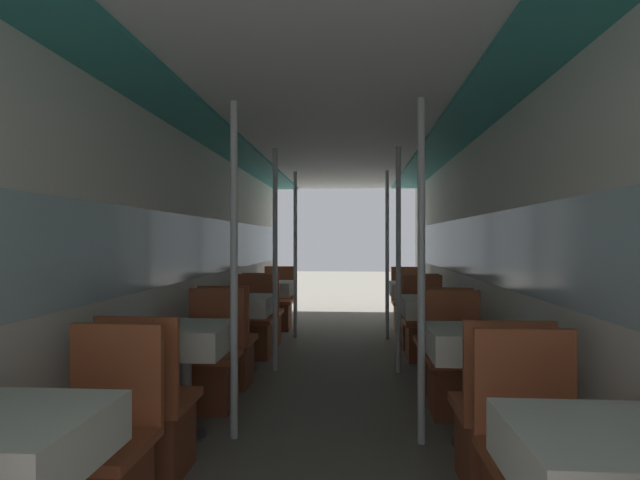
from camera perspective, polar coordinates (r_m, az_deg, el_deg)
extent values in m
cube|color=silver|center=(4.70, -14.89, -2.44)|extent=(0.05, 9.84, 2.27)
cube|color=silver|center=(4.69, -14.75, -0.83)|extent=(0.03, 9.05, 0.58)
cube|color=silver|center=(4.59, 18.43, -2.50)|extent=(0.05, 9.84, 2.27)
cube|color=silver|center=(4.58, 18.29, -0.86)|extent=(0.03, 9.05, 0.58)
cube|color=silver|center=(4.55, 1.57, 12.50)|extent=(2.66, 9.84, 0.04)
cube|color=teal|center=(4.72, -12.08, 11.62)|extent=(0.48, 9.45, 0.03)
cube|color=teal|center=(4.63, 15.50, 11.85)|extent=(0.48, 9.45, 0.03)
cube|color=#93704C|center=(2.04, -32.09, -16.88)|extent=(0.54, 0.54, 0.02)
cube|color=white|center=(2.06, -32.09, -19.02)|extent=(0.58, 0.58, 0.19)
cube|color=#B25633|center=(2.59, -24.36, -20.78)|extent=(0.45, 0.45, 0.05)
cube|color=#B25633|center=(2.68, -22.20, -14.00)|extent=(0.45, 0.04, 0.49)
cylinder|color=#4C4C51|center=(3.75, -15.13, -20.76)|extent=(0.29, 0.29, 0.01)
cylinder|color=#B7B7BC|center=(3.64, -15.14, -15.32)|extent=(0.08, 0.08, 0.72)
cube|color=#93704C|center=(3.56, -15.14, -9.57)|extent=(0.54, 0.54, 0.02)
cube|color=white|center=(3.57, -15.14, -10.84)|extent=(0.58, 0.58, 0.19)
cube|color=brown|center=(3.20, -18.61, -20.87)|extent=(0.39, 0.39, 0.39)
cube|color=#B25633|center=(3.13, -18.61, -17.06)|extent=(0.45, 0.45, 0.05)
cube|color=#B25633|center=(2.87, -20.24, -13.05)|extent=(0.45, 0.04, 0.49)
cube|color=brown|center=(4.19, -12.56, -15.77)|extent=(0.39, 0.39, 0.39)
cube|color=#B25633|center=(4.14, -12.56, -12.81)|extent=(0.45, 0.45, 0.05)
cube|color=#B25633|center=(4.28, -11.76, -8.71)|extent=(0.45, 0.04, 0.49)
cylinder|color=silver|center=(3.42, -9.80, -3.37)|extent=(0.05, 0.05, 2.27)
cylinder|color=#4C4C51|center=(5.35, -8.82, -14.38)|extent=(0.29, 0.29, 0.01)
cylinder|color=#B7B7BC|center=(5.27, -8.83, -10.50)|extent=(0.08, 0.08, 0.72)
cube|color=#93704C|center=(5.21, -8.83, -6.50)|extent=(0.54, 0.54, 0.02)
cube|color=white|center=(5.22, -8.83, -7.37)|extent=(0.58, 0.58, 0.19)
cube|color=brown|center=(4.78, -10.34, -13.79)|extent=(0.39, 0.39, 0.39)
cube|color=#B25633|center=(4.73, -10.34, -11.17)|extent=(0.45, 0.45, 0.05)
cube|color=#B25633|center=(4.49, -11.00, -8.30)|extent=(0.45, 0.04, 0.49)
cube|color=brown|center=(5.83, -7.60, -11.25)|extent=(0.39, 0.39, 0.39)
cube|color=#B25633|center=(5.79, -7.60, -9.10)|extent=(0.45, 0.45, 0.05)
cube|color=#B25633|center=(5.96, -7.19, -6.23)|extent=(0.45, 0.04, 0.49)
cylinder|color=silver|center=(5.12, -5.15, -2.23)|extent=(0.05, 0.05, 2.27)
cylinder|color=#4C4C51|center=(7.01, -5.61, -10.91)|extent=(0.29, 0.29, 0.01)
cylinder|color=#B7B7BC|center=(6.95, -5.61, -7.93)|extent=(0.08, 0.08, 0.72)
cube|color=#93704C|center=(6.91, -5.61, -4.89)|extent=(0.54, 0.54, 0.02)
cube|color=white|center=(6.91, -5.61, -5.55)|extent=(0.58, 0.58, 0.19)
cube|color=brown|center=(6.44, -6.45, -10.17)|extent=(0.39, 0.39, 0.39)
cube|color=#B25633|center=(6.40, -6.45, -8.22)|extent=(0.45, 0.45, 0.05)
cube|color=#B25633|center=(6.17, -6.80, -6.02)|extent=(0.45, 0.04, 0.49)
cube|color=brown|center=(7.51, -4.90, -8.70)|extent=(0.39, 0.39, 0.39)
cube|color=#B25633|center=(7.48, -4.90, -7.02)|extent=(0.45, 0.45, 0.05)
cube|color=#B25633|center=(7.66, -4.66, -4.83)|extent=(0.45, 0.04, 0.49)
cylinder|color=silver|center=(6.83, -2.83, -1.66)|extent=(0.05, 0.05, 2.27)
cube|color=#93704C|center=(1.85, 30.09, -18.65)|extent=(0.54, 0.54, 0.02)
cube|color=white|center=(1.88, 30.09, -20.96)|extent=(0.58, 0.58, 0.19)
cube|color=#B25633|center=(2.44, 23.94, -22.07)|extent=(0.45, 0.45, 0.05)
cube|color=#B25633|center=(2.55, 22.30, -14.79)|extent=(0.45, 0.04, 0.49)
cylinder|color=#4C4C51|center=(3.65, 17.13, -21.35)|extent=(0.29, 0.29, 0.01)
cylinder|color=#B7B7BC|center=(3.53, 17.13, -15.78)|extent=(0.08, 0.08, 0.72)
cube|color=#93704C|center=(3.45, 17.13, -9.86)|extent=(0.54, 0.54, 0.02)
cube|color=white|center=(3.47, 17.13, -11.17)|extent=(0.58, 0.58, 0.19)
cube|color=brown|center=(3.09, 19.63, -21.69)|extent=(0.39, 0.39, 0.39)
cube|color=#B25633|center=(3.01, 19.64, -17.76)|extent=(0.45, 0.45, 0.05)
cube|color=#B25633|center=(2.75, 20.83, -13.68)|extent=(0.45, 0.04, 0.49)
cube|color=brown|center=(4.10, 15.31, -16.12)|extent=(0.39, 0.39, 0.39)
cube|color=#B25633|center=(4.05, 15.31, -13.10)|extent=(0.45, 0.45, 0.05)
cube|color=#B25633|center=(4.19, 14.75, -8.89)|extent=(0.45, 0.04, 0.49)
cylinder|color=silver|center=(3.35, 11.51, -3.44)|extent=(0.05, 0.05, 2.27)
cylinder|color=#4C4C51|center=(5.28, 12.70, -14.58)|extent=(0.29, 0.29, 0.01)
cylinder|color=#B7B7BC|center=(5.20, 12.70, -10.64)|extent=(0.08, 0.08, 0.72)
cube|color=#93704C|center=(5.14, 12.71, -6.59)|extent=(0.54, 0.54, 0.02)
cube|color=white|center=(5.15, 12.71, -7.47)|extent=(0.58, 0.58, 0.19)
cube|color=brown|center=(4.70, 13.75, -14.02)|extent=(0.39, 0.39, 0.39)
cube|color=#B25633|center=(4.65, 13.75, -11.36)|extent=(0.45, 0.45, 0.05)
cube|color=#B25633|center=(4.41, 14.21, -8.46)|extent=(0.45, 0.04, 0.49)
cube|color=brown|center=(5.77, 11.86, -11.38)|extent=(0.39, 0.39, 0.39)
cube|color=#B25633|center=(5.73, 11.86, -9.20)|extent=(0.45, 0.45, 0.05)
cube|color=#B25633|center=(5.89, 11.58, -6.30)|extent=(0.45, 0.04, 0.49)
cylinder|color=silver|center=(5.07, 8.95, -2.26)|extent=(0.05, 0.05, 2.27)
cylinder|color=#4C4C51|center=(6.96, 10.50, -11.00)|extent=(0.29, 0.29, 0.01)
cylinder|color=#B7B7BC|center=(6.89, 10.50, -7.99)|extent=(0.08, 0.08, 0.72)
cube|color=#93704C|center=(6.85, 10.50, -4.92)|extent=(0.54, 0.54, 0.02)
cube|color=white|center=(6.86, 10.50, -5.59)|extent=(0.58, 0.58, 0.19)
cube|color=brown|center=(6.38, 11.07, -10.27)|extent=(0.39, 0.39, 0.39)
cube|color=#B25633|center=(6.35, 11.07, -8.29)|extent=(0.45, 0.45, 0.05)
cube|color=#B25633|center=(6.11, 11.31, -6.08)|extent=(0.45, 0.04, 0.49)
cube|color=brown|center=(7.46, 10.02, -8.76)|extent=(0.39, 0.39, 0.39)
cube|color=#B25633|center=(7.43, 10.02, -7.06)|extent=(0.45, 0.45, 0.05)
cube|color=#B25633|center=(7.61, 9.85, -4.86)|extent=(0.45, 0.04, 0.49)
cylinder|color=silver|center=(6.80, 7.69, -1.67)|extent=(0.05, 0.05, 2.27)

